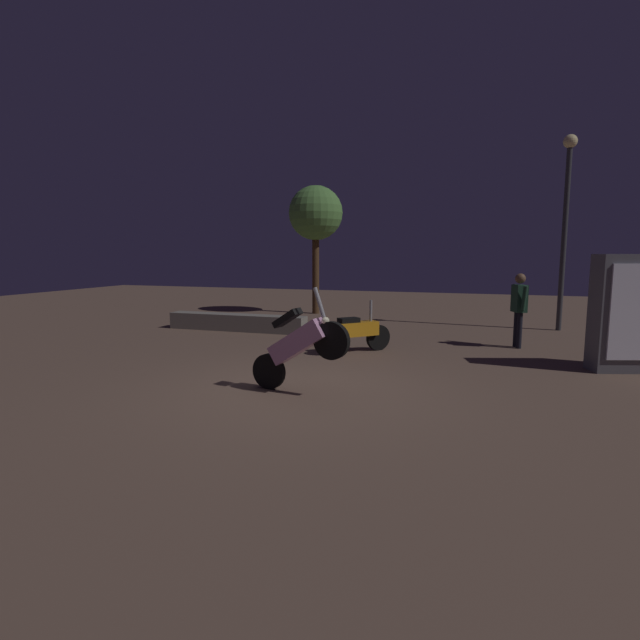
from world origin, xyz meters
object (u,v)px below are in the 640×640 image
streetlamp_near (566,209)px  kiosk_billboard (640,313)px  motorcycle_orange_parked_left (356,332)px  motorcycle_pink_foreground (299,345)px  person_rider_beside (519,304)px

streetlamp_near → kiosk_billboard: size_ratio=2.47×
motorcycle_orange_parked_left → streetlamp_near: streetlamp_near is taller
motorcycle_pink_foreground → kiosk_billboard: kiosk_billboard is taller
motorcycle_orange_parked_left → streetlamp_near: (4.51, 4.76, 2.85)m
motorcycle_orange_parked_left → kiosk_billboard: (5.21, -0.07, 0.61)m
motorcycle_pink_foreground → kiosk_billboard: size_ratio=0.79×
motorcycle_pink_foreground → person_rider_beside: bearing=66.3°
motorcycle_pink_foreground → person_rider_beside: size_ratio=0.99×
motorcycle_pink_foreground → streetlamp_near: (4.56, 8.11, 2.54)m
motorcycle_orange_parked_left → streetlamp_near: 7.15m
motorcycle_orange_parked_left → person_rider_beside: person_rider_beside is taller
motorcycle_pink_foreground → streetlamp_near: 9.64m
streetlamp_near → motorcycle_pink_foreground: bearing=-119.3°
motorcycle_pink_foreground → kiosk_billboard: (5.25, 3.27, 0.31)m
person_rider_beside → kiosk_billboard: (1.91, -1.74, 0.06)m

